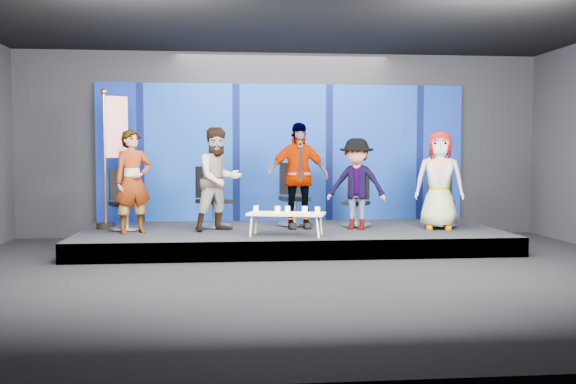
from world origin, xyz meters
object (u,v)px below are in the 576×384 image
(chair_e, at_px, (440,207))
(mug_c, at_px, (288,209))
(chair_d, at_px, (357,208))
(mug_d, at_px, (305,210))
(mug_e, at_px, (318,210))
(panelist_a, at_px, (133,182))
(panelist_b, at_px, (219,179))
(coffee_table, at_px, (286,215))
(mug_a, at_px, (256,209))
(flag_stand, at_px, (112,155))
(chair_c, at_px, (294,205))
(chair_a, at_px, (126,210))
(panelist_c, at_px, (298,176))
(mug_b, at_px, (278,209))
(panelist_e, at_px, (439,180))
(chair_b, at_px, (213,207))
(panelist_d, at_px, (356,184))

(chair_e, distance_m, mug_c, 2.97)
(chair_d, height_order, mug_d, chair_d)
(chair_d, bearing_deg, mug_e, -100.89)
(mug_d, bearing_deg, panelist_a, 166.25)
(panelist_b, distance_m, coffee_table, 1.41)
(mug_a, distance_m, flag_stand, 2.77)
(chair_c, distance_m, flag_stand, 3.27)
(chair_d, bearing_deg, coffee_table, -114.42)
(chair_a, distance_m, chair_c, 2.93)
(panelist_c, bearing_deg, chair_d, 9.82)
(panelist_c, relative_size, coffee_table, 1.43)
(mug_b, bearing_deg, mug_a, 149.21)
(panelist_b, height_order, mug_e, panelist_b)
(panelist_e, relative_size, flag_stand, 0.70)
(mug_b, bearing_deg, chair_c, 74.34)
(panelist_b, bearing_deg, panelist_e, -33.14)
(chair_d, height_order, coffee_table, chair_d)
(chair_b, xyz_separation_m, flag_stand, (-1.69, 0.01, 0.91))
(chair_a, height_order, chair_b, chair_b)
(chair_b, relative_size, flag_stand, 0.44)
(coffee_table, relative_size, mug_b, 12.01)
(panelist_a, distance_m, coffee_table, 2.54)
(flag_stand, bearing_deg, panelist_b, -36.36)
(chair_e, bearing_deg, panelist_a, -158.03)
(panelist_e, distance_m, mug_e, 2.32)
(panelist_b, bearing_deg, chair_c, -2.93)
(coffee_table, bearing_deg, mug_c, 75.67)
(panelist_b, relative_size, mug_d, 16.43)
(panelist_b, distance_m, mug_b, 1.29)
(coffee_table, xyz_separation_m, mug_d, (0.28, -0.08, 0.08))
(chair_c, distance_m, chair_d, 1.11)
(mug_c, xyz_separation_m, mug_e, (0.45, -0.19, -0.00))
(chair_b, height_order, panelist_d, panelist_d)
(chair_a, height_order, chair_c, chair_c)
(chair_d, xyz_separation_m, flag_stand, (-4.23, 0.02, 0.95))
(panelist_e, bearing_deg, mug_d, -147.13)
(panelist_d, xyz_separation_m, coffee_table, (-1.27, -0.77, -0.44))
(chair_d, distance_m, coffee_table, 1.86)
(panelist_e, relative_size, mug_b, 15.67)
(panelist_a, xyz_separation_m, chair_d, (3.79, 0.68, -0.52))
(chair_a, bearing_deg, flag_stand, 108.26)
(flag_stand, bearing_deg, panelist_c, -26.50)
(chair_d, distance_m, panelist_d, 0.68)
(chair_e, bearing_deg, mug_c, -144.64)
(chair_c, xyz_separation_m, chair_d, (1.09, -0.23, -0.05))
(panelist_e, bearing_deg, chair_d, 170.11)
(chair_a, relative_size, panelist_b, 0.60)
(chair_c, bearing_deg, mug_e, -87.46)
(panelist_d, relative_size, flag_stand, 0.65)
(coffee_table, height_order, mug_e, mug_e)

